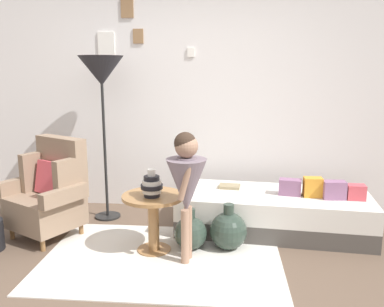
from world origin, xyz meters
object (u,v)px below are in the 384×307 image
object	(u,v)px
side_table	(153,211)
demijohn_far	(228,230)
daybed	(273,212)
demijohn_near	(191,233)
vase_striped	(152,186)
floor_lamp	(102,76)
armchair	(50,192)
book_on_daybed	(229,186)
person_child	(186,180)

from	to	relation	value
side_table	demijohn_far	distance (m)	0.71
daybed	demijohn_near	bearing A→B (deg)	-148.14
vase_striped	floor_lamp	xyz separation A→B (m)	(-0.67, 0.86, 0.93)
vase_striped	floor_lamp	distance (m)	1.43
side_table	vase_striped	size ratio (longest dim) A/B	2.25
demijohn_near	side_table	bearing A→B (deg)	-167.95
side_table	vase_striped	bearing A→B (deg)	-90.41
armchair	daybed	xyz separation A→B (m)	(2.21, 0.28, -0.24)
book_on_daybed	demijohn_far	bearing A→B (deg)	-90.80
daybed	person_child	xyz separation A→B (m)	(-0.81, -0.74, 0.52)
armchair	daybed	world-z (taller)	armchair
armchair	demijohn_far	size ratio (longest dim) A/B	2.25
demijohn_near	daybed	bearing A→B (deg)	31.86
side_table	floor_lamp	xyz separation A→B (m)	(-0.67, 0.81, 1.18)
side_table	person_child	world-z (taller)	person_child
side_table	demijohn_near	distance (m)	0.40
daybed	demijohn_near	world-z (taller)	daybed
armchair	book_on_daybed	size ratio (longest dim) A/B	4.41
demijohn_near	demijohn_far	distance (m)	0.35
vase_striped	demijohn_near	xyz separation A→B (m)	(0.33, 0.12, -0.48)
vase_striped	demijohn_far	world-z (taller)	vase_striped
daybed	person_child	bearing A→B (deg)	-137.61
vase_striped	demijohn_far	bearing A→B (deg)	12.78
armchair	floor_lamp	world-z (taller)	floor_lamp
daybed	floor_lamp	xyz separation A→B (m)	(-1.80, 0.24, 1.36)
armchair	vase_striped	size ratio (longest dim) A/B	3.94
person_child	book_on_daybed	bearing A→B (deg)	67.91
person_child	demijohn_near	distance (m)	0.62
daybed	side_table	size ratio (longest dim) A/B	3.55
floor_lamp	book_on_daybed	xyz separation A→B (m)	(1.36, -0.08, -1.15)
demijohn_far	vase_striped	bearing A→B (deg)	-167.22
armchair	side_table	size ratio (longest dim) A/B	1.75
side_table	demijohn_near	size ratio (longest dim) A/B	1.43
armchair	demijohn_far	world-z (taller)	armchair
book_on_daybed	demijohn_near	bearing A→B (deg)	-118.30
floor_lamp	person_child	bearing A→B (deg)	-44.86
floor_lamp	book_on_daybed	bearing A→B (deg)	-3.45
daybed	demijohn_far	bearing A→B (deg)	-134.62
book_on_daybed	side_table	bearing A→B (deg)	-133.16
armchair	daybed	bearing A→B (deg)	7.32
book_on_daybed	daybed	bearing A→B (deg)	-19.76
vase_striped	person_child	xyz separation A→B (m)	(0.32, -0.13, 0.09)
book_on_daybed	demijohn_near	size ratio (longest dim) A/B	0.56
vase_striped	book_on_daybed	world-z (taller)	vase_striped
demijohn_far	book_on_daybed	bearing A→B (deg)	89.20
vase_striped	floor_lamp	bearing A→B (deg)	128.11
side_table	book_on_daybed	bearing A→B (deg)	46.84
demijohn_near	demijohn_far	xyz separation A→B (m)	(0.35, 0.04, 0.02)
armchair	side_table	bearing A→B (deg)	-14.78
book_on_daybed	demijohn_near	distance (m)	0.79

